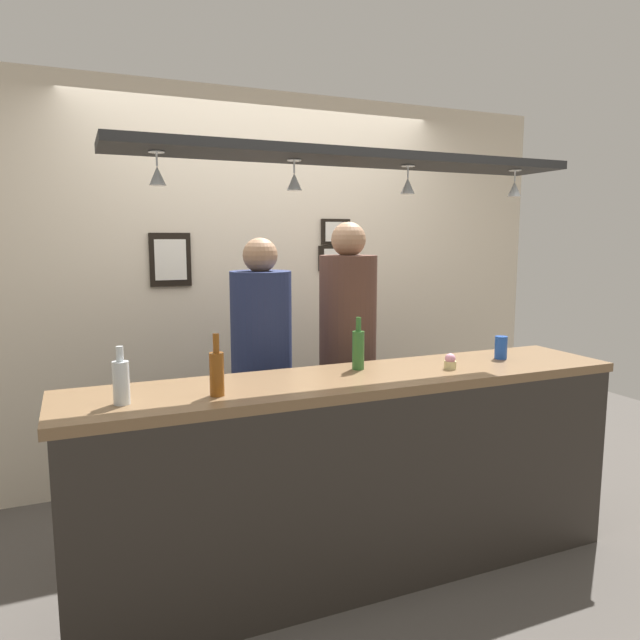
{
  "coord_description": "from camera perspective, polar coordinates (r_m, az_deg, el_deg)",
  "views": [
    {
      "loc": [
        -1.21,
        -2.74,
        1.63
      ],
      "look_at": [
        0.0,
        0.1,
        1.19
      ],
      "focal_mm": 32.6,
      "sensor_mm": 36.0,
      "label": 1
    }
  ],
  "objects": [
    {
      "name": "cupcake",
      "position": [
        2.95,
        12.66,
        -4.03
      ],
      "size": [
        0.06,
        0.06,
        0.08
      ],
      "color": "beige",
      "rests_on": "bar_counter"
    },
    {
      "name": "back_wall",
      "position": [
        4.04,
        -5.58,
        3.34
      ],
      "size": [
        4.4,
        0.06,
        2.6
      ],
      "primitive_type": "cube",
      "color": "beige",
      "rests_on": "ground_plane"
    },
    {
      "name": "picture_frame_caricature",
      "position": [
        3.84,
        -14.48,
        5.75
      ],
      "size": [
        0.26,
        0.02,
        0.34
      ],
      "color": "black",
      "rests_on": "back_wall"
    },
    {
      "name": "drink_can",
      "position": [
        3.27,
        17.33,
        -2.59
      ],
      "size": [
        0.07,
        0.07,
        0.12
      ],
      "primitive_type": "cylinder",
      "color": "#1E4CB2",
      "rests_on": "bar_counter"
    },
    {
      "name": "picture_frame_upper_small",
      "position": [
        4.18,
        1.55,
        8.66
      ],
      "size": [
        0.22,
        0.02,
        0.18
      ],
      "color": "black",
      "rests_on": "back_wall"
    },
    {
      "name": "bar_counter",
      "position": [
        2.72,
        5.11,
        -12.66
      ],
      "size": [
        2.7,
        0.55,
        0.99
      ],
      "color": "brown",
      "rests_on": "ground_plane"
    },
    {
      "name": "person_middle_navy_shirt",
      "position": [
        3.27,
        -5.76,
        -3.4
      ],
      "size": [
        0.34,
        0.34,
        1.63
      ],
      "color": "#2D334C",
      "rests_on": "ground_plane"
    },
    {
      "name": "overhead_glass_rack",
      "position": [
        2.75,
        3.39,
        15.62
      ],
      "size": [
        2.2,
        0.36,
        0.04
      ],
      "primitive_type": "cube",
      "color": "black"
    },
    {
      "name": "picture_frame_lower_pair",
      "position": [
        4.19,
        1.79,
        6.07
      ],
      "size": [
        0.3,
        0.02,
        0.18
      ],
      "color": "black",
      "rests_on": "back_wall"
    },
    {
      "name": "hanging_wineglass_far_left",
      "position": [
        2.48,
        -15.68,
        13.58
      ],
      "size": [
        0.07,
        0.07,
        0.13
      ],
      "color": "silver",
      "rests_on": "overhead_glass_rack"
    },
    {
      "name": "hanging_wineglass_center",
      "position": [
        3.18,
        18.54,
        12.17
      ],
      "size": [
        0.07,
        0.07,
        0.13
      ],
      "color": "silver",
      "rests_on": "overhead_glass_rack"
    },
    {
      "name": "bottle_beer_green_import",
      "position": [
        2.87,
        3.78,
        -2.82
      ],
      "size": [
        0.06,
        0.06,
        0.26
      ],
      "color": "#336B2D",
      "rests_on": "bar_counter"
    },
    {
      "name": "bottle_beer_amber_tall",
      "position": [
        2.42,
        -10.1,
        -5.04
      ],
      "size": [
        0.06,
        0.06,
        0.26
      ],
      "color": "brown",
      "rests_on": "bar_counter"
    },
    {
      "name": "bottle_soda_clear",
      "position": [
        2.4,
        -18.94,
        -5.69
      ],
      "size": [
        0.06,
        0.06,
        0.23
      ],
      "color": "silver",
      "rests_on": "bar_counter"
    },
    {
      "name": "hanging_wineglass_center_left",
      "position": [
        2.88,
        8.6,
        12.97
      ],
      "size": [
        0.07,
        0.07,
        0.13
      ],
      "color": "silver",
      "rests_on": "overhead_glass_rack"
    },
    {
      "name": "ground_plane",
      "position": [
        3.41,
        0.7,
        -20.48
      ],
      "size": [
        8.0,
        8.0,
        0.0
      ],
      "primitive_type": "plane",
      "color": "#4C4742"
    },
    {
      "name": "person_right_brown_shirt",
      "position": [
        3.46,
        2.75,
        -1.77
      ],
      "size": [
        0.34,
        0.34,
        1.72
      ],
      "color": "#2D334C",
      "rests_on": "ground_plane"
    },
    {
      "name": "hanging_wineglass_left",
      "position": [
        2.64,
        -2.54,
        13.5
      ],
      "size": [
        0.07,
        0.07,
        0.13
      ],
      "color": "silver",
      "rests_on": "overhead_glass_rack"
    }
  ]
}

